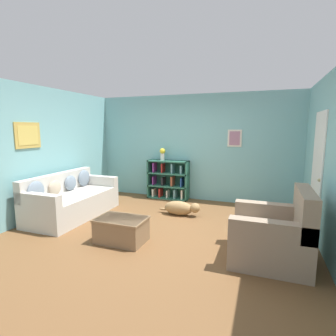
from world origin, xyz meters
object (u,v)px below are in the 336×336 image
at_px(recliner_chair, 274,236).
at_px(bookshelf, 168,180).
at_px(coffee_table, 121,229).
at_px(couch, 72,200).
at_px(dog, 181,208).
at_px(vase, 162,153).

bearing_deg(recliner_chair, bookshelf, 134.01).
bearing_deg(bookshelf, coffee_table, -85.85).
bearing_deg(coffee_table, bookshelf, 94.15).
distance_m(couch, coffee_table, 1.76).
relative_size(bookshelf, coffee_table, 1.35).
distance_m(bookshelf, dog, 1.39).
bearing_deg(coffee_table, vase, 97.42).
relative_size(bookshelf, recliner_chair, 1.04).
xyz_separation_m(couch, coffee_table, (1.59, -0.75, -0.12)).
distance_m(coffee_table, vase, 2.87).
relative_size(coffee_table, dog, 0.86).
distance_m(dog, vase, 1.74).
bearing_deg(bookshelf, couch, -125.38).
height_order(bookshelf, coffee_table, bookshelf).
bearing_deg(recliner_chair, dog, 142.13).
distance_m(couch, bookshelf, 2.41).
xyz_separation_m(couch, recliner_chair, (3.83, -0.56, 0.02)).
bearing_deg(recliner_chair, vase, 136.01).
bearing_deg(couch, coffee_table, -25.12).
bearing_deg(bookshelf, dog, -59.25).
distance_m(couch, recliner_chair, 3.87).
height_order(couch, coffee_table, couch).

